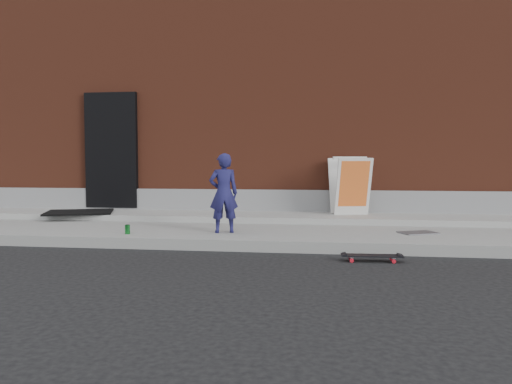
% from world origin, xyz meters
% --- Properties ---
extents(ground, '(80.00, 80.00, 0.00)m').
position_xyz_m(ground, '(0.00, 0.00, 0.00)').
color(ground, black).
rests_on(ground, ground).
extents(sidewalk, '(20.00, 3.00, 0.15)m').
position_xyz_m(sidewalk, '(0.00, 1.50, 0.07)').
color(sidewalk, gray).
rests_on(sidewalk, ground).
extents(apron, '(20.00, 1.20, 0.10)m').
position_xyz_m(apron, '(0.00, 2.40, 0.20)').
color(apron, gray).
rests_on(apron, sidewalk).
extents(building, '(20.00, 8.10, 5.00)m').
position_xyz_m(building, '(-0.00, 6.99, 2.50)').
color(building, maroon).
rests_on(building, ground).
extents(child, '(0.48, 0.39, 1.15)m').
position_xyz_m(child, '(0.11, 0.69, 0.72)').
color(child, '#1C1B4D').
rests_on(child, sidewalk).
extents(skateboard, '(0.70, 0.21, 0.08)m').
position_xyz_m(skateboard, '(2.12, -0.40, 0.06)').
color(skateboard, red).
rests_on(skateboard, ground).
extents(pizza_sign, '(0.78, 0.86, 1.02)m').
position_xyz_m(pizza_sign, '(2.00, 2.57, 0.76)').
color(pizza_sign, silver).
rests_on(pizza_sign, apron).
extents(soda_can, '(0.08, 0.08, 0.13)m').
position_xyz_m(soda_can, '(-1.22, 0.36, 0.22)').
color(soda_can, '#177427').
rests_on(soda_can, sidewalk).
extents(doormat, '(1.39, 1.26, 0.03)m').
position_xyz_m(doormat, '(-2.84, 2.07, 0.27)').
color(doormat, black).
rests_on(doormat, apron).
extents(utility_plate, '(0.61, 0.52, 0.02)m').
position_xyz_m(utility_plate, '(2.90, 1.02, 0.16)').
color(utility_plate, '#5D5E63').
rests_on(utility_plate, sidewalk).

